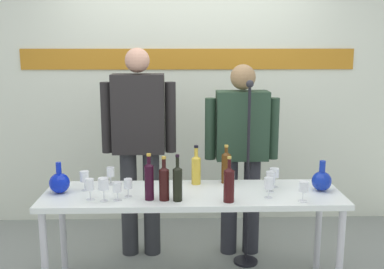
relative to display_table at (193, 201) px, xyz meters
The scene contains 23 objects.
back_wall 1.65m from the display_table, 90.00° to the left, with size 4.64×0.11×3.00m.
display_table is the anchor object (origin of this frame).
decanter_blue_left 0.96m from the display_table, behind, with size 0.15×0.15×0.23m.
decanter_blue_right 0.95m from the display_table, ahead, with size 0.14×0.14×0.22m.
presenter_left 0.80m from the display_table, 126.03° to the left, with size 0.62×0.22×1.76m.
presenter_right 0.77m from the display_table, 53.97° to the left, with size 0.62×0.22×1.63m.
wine_bottle_0 0.28m from the display_table, 121.67° to the right, with size 0.06×0.06×0.32m.
wine_bottle_1 0.28m from the display_table, 80.88° to the left, with size 0.07×0.07×0.30m.
wine_bottle_2 0.32m from the display_table, 141.61° to the right, with size 0.07×0.07×0.31m.
wine_bottle_3 0.40m from the display_table, 40.71° to the left, with size 0.07×0.07×0.30m.
wine_bottle_4 0.37m from the display_table, 40.40° to the right, with size 0.07×0.07×0.31m.
wine_bottle_5 0.39m from the display_table, 153.94° to the right, with size 0.06×0.06×0.32m.
wine_glass_left_0 0.80m from the display_table, behind, with size 0.06×0.06×0.14m.
wine_glass_left_1 0.48m from the display_table, 169.94° to the right, with size 0.06×0.06×0.13m.
wine_glass_left_2 0.56m from the display_table, 162.93° to the right, with size 0.06×0.06×0.13m.
wine_glass_left_3 0.66m from the display_table, 164.74° to the right, with size 0.07×0.07×0.16m.
wine_glass_left_4 0.74m from the display_table, 169.11° to the right, with size 0.06×0.06×0.15m.
wine_glass_left_5 0.67m from the display_table, 161.73° to the left, with size 0.06×0.06×0.14m.
wine_glass_right_0 0.79m from the display_table, 16.02° to the right, with size 0.06×0.06×0.14m.
wine_glass_right_1 0.59m from the display_table, ahead, with size 0.07×0.07×0.15m.
wine_glass_right_2 0.64m from the display_table, 10.14° to the left, with size 0.07×0.07×0.14m.
wine_glass_right_3 0.56m from the display_table, 14.07° to the right, with size 0.06×0.06×0.14m.
microphone_stand 0.62m from the display_table, 40.21° to the left, with size 0.20×0.20×1.52m.
Camera 1 is at (-0.09, -3.15, 1.80)m, focal length 42.98 mm.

